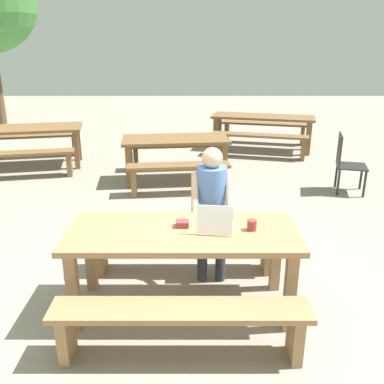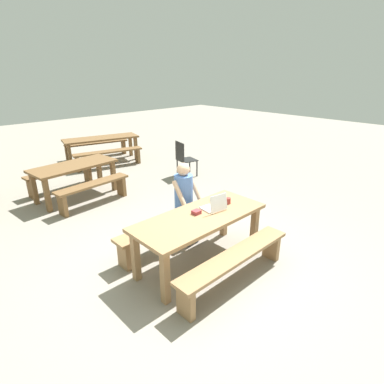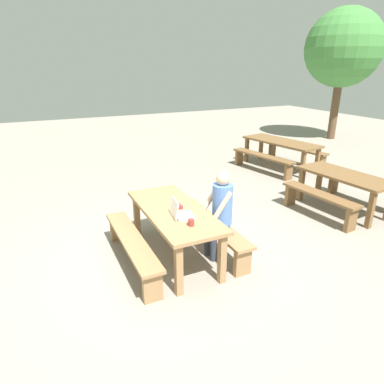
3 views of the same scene
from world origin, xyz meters
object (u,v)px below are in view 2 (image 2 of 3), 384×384
picnic_table_distant (101,141)px  small_pouch (197,212)px  picnic_table_mid (74,170)px  person_seated (185,198)px  plastic_chair (184,158)px  coffee_mug (228,201)px  picnic_table_front (200,223)px  laptop (215,206)px

picnic_table_distant → small_pouch: bearing=-92.3°
picnic_table_mid → picnic_table_distant: 2.78m
person_seated → plastic_chair: (2.20, 2.46, -0.28)m
coffee_mug → picnic_table_distant: (1.01, 5.76, -0.18)m
person_seated → picnic_table_front: bearing=-114.4°
picnic_table_front → picnic_table_mid: bearing=93.0°
plastic_chair → picnic_table_mid: size_ratio=0.50×
person_seated → picnic_table_mid: 3.06m
coffee_mug → picnic_table_mid: coffee_mug is taller
plastic_chair → picnic_table_mid: (-2.66, 0.57, 0.14)m
laptop → picnic_table_front: bearing=4.3°
laptop → small_pouch: bearing=-10.1°
person_seated → laptop: bearing=-89.6°
person_seated → plastic_chair: person_seated is taller
plastic_chair → picnic_table_mid: 2.72m
picnic_table_front → laptop: laptop is taller
picnic_table_front → picnic_table_mid: size_ratio=1.07×
plastic_chair → picnic_table_distant: plastic_chair is taller
small_pouch → picnic_table_mid: size_ratio=0.06×
picnic_table_front → coffee_mug: size_ratio=21.68×
laptop → picnic_table_distant: 5.93m
laptop → person_seated: 0.63m
plastic_chair → coffee_mug: bearing=161.4°
picnic_table_front → picnic_table_mid: 3.64m
coffee_mug → picnic_table_mid: bearing=102.1°
picnic_table_front → person_seated: bearing=65.6°
picnic_table_front → person_seated: person_seated is taller
small_pouch → coffee_mug: coffee_mug is taller
picnic_table_distant → picnic_table_mid: bearing=-116.5°
picnic_table_front → laptop: 0.33m
picnic_table_distant → picnic_table_front: bearing=-92.2°
laptop → picnic_table_distant: (1.32, 5.78, -0.20)m
picnic_table_mid → small_pouch: bearing=-92.8°
small_pouch → picnic_table_distant: size_ratio=0.05×
laptop → picnic_table_mid: laptop is taller
coffee_mug → picnic_table_distant: coffee_mug is taller
coffee_mug → picnic_table_distant: size_ratio=0.04×
picnic_table_front → person_seated: (0.28, 0.61, 0.11)m
small_pouch → plastic_chair: bearing=50.5°
picnic_table_front → plastic_chair: size_ratio=2.13×
small_pouch → person_seated: size_ratio=0.08×
coffee_mug → picnic_table_mid: size_ratio=0.05×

